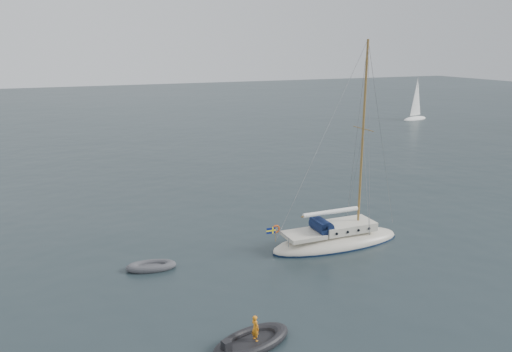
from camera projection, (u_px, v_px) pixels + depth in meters
name	position (u px, v px, depth m)	size (l,w,h in m)	color
ground	(287.00, 250.00, 33.79)	(300.00, 300.00, 0.00)	black
sailboat	(337.00, 230.00, 34.51)	(10.18, 3.05, 14.50)	beige
dinghy	(151.00, 266.00, 30.93)	(3.08, 1.39, 0.44)	#47474C
rib	(251.00, 341.00, 23.04)	(4.17, 1.89, 1.50)	black
distant_yacht_b	(416.00, 100.00, 91.94)	(6.39, 3.41, 8.46)	white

